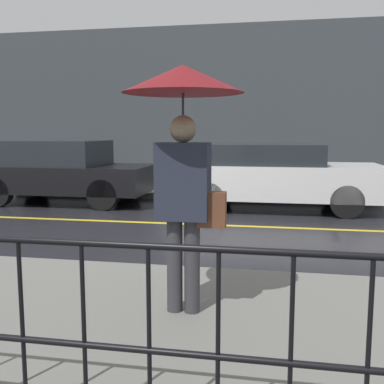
{
  "coord_description": "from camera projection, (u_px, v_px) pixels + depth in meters",
  "views": [
    {
      "loc": [
        1.84,
        -8.06,
        1.69
      ],
      "look_at": [
        0.85,
        -2.67,
        0.97
      ],
      "focal_mm": 42.0,
      "sensor_mm": 36.0,
      "label": 1
    }
  ],
  "objects": [
    {
      "name": "ground_plane",
      "position": [
        173.0,
        224.0,
        8.41
      ],
      "size": [
        80.0,
        80.0,
        0.0
      ],
      "primitive_type": "plane",
      "color": "black"
    },
    {
      "name": "sidewalk_near",
      "position": [
        55.0,
        322.0,
        3.88
      ],
      "size": [
        28.0,
        3.16,
        0.14
      ],
      "color": "slate",
      "rests_on": "ground_plane"
    },
    {
      "name": "sidewalk_far",
      "position": [
        206.0,
        192.0,
        12.37
      ],
      "size": [
        28.0,
        2.04,
        0.14
      ],
      "color": "slate",
      "rests_on": "ground_plane"
    },
    {
      "name": "lane_marking",
      "position": [
        173.0,
        223.0,
        8.41
      ],
      "size": [
        25.2,
        0.12,
        0.01
      ],
      "color": "gold",
      "rests_on": "ground_plane"
    },
    {
      "name": "building_storefront",
      "position": [
        213.0,
        109.0,
        13.21
      ],
      "size": [
        28.0,
        0.3,
        4.76
      ],
      "color": "#383D42",
      "rests_on": "ground_plane"
    },
    {
      "name": "pedestrian",
      "position": [
        184.0,
        122.0,
        3.73
      ],
      "size": [
        1.01,
        1.01,
        2.11
      ],
      "rotation": [
        0.0,
        0.0,
        3.14
      ],
      "color": "#333338",
      "rests_on": "sidewalk_near"
    },
    {
      "name": "car_black",
      "position": [
        64.0,
        171.0,
        10.85
      ],
      "size": [
        4.12,
        1.91,
        1.5
      ],
      "color": "black",
      "rests_on": "ground_plane"
    },
    {
      "name": "car_white",
      "position": [
        275.0,
        175.0,
        9.94
      ],
      "size": [
        4.46,
        1.91,
        1.45
      ],
      "color": "silver",
      "rests_on": "ground_plane"
    }
  ]
}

